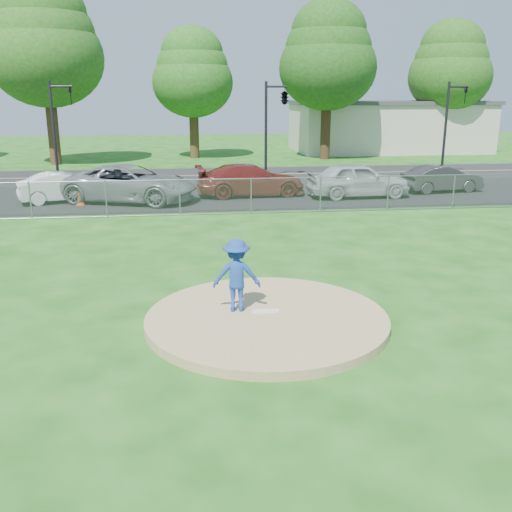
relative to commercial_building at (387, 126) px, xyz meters
The scene contains 21 objects.
ground 32.32m from the commercial_building, 119.74° to the right, with size 120.00×120.00×0.00m, color #164F11.
pitchers_mound 41.28m from the commercial_building, 112.83° to the right, with size 5.40×5.40×0.20m, color tan.
pitching_rubber 41.09m from the commercial_building, 112.94° to the right, with size 0.60×0.15×0.04m, color white.
chain_link_fence 30.56m from the commercial_building, 121.61° to the right, with size 40.00×0.06×1.50m, color gray.
parking_lot 26.89m from the commercial_building, 126.66° to the right, with size 50.00×8.00×0.01m, color black.
street 21.37m from the commercial_building, 138.81° to the right, with size 60.00×7.00×0.01m, color black.
commercial_building is the anchor object (origin of this frame).
tree_left 28.55m from the commercial_building, 165.47° to the right, with size 7.84×7.84×12.53m.
tree_center 17.99m from the commercial_building, 166.76° to the right, with size 6.16×6.16×9.84m.
tree_right 10.73m from the commercial_building, 139.40° to the right, with size 7.28×7.28×11.63m.
tree_far_right 7.00m from the commercial_building, 36.87° to the right, with size 6.72×6.72×10.74m.
traffic_signal_left 29.51m from the commercial_building, 147.13° to the right, with size 1.28×0.20×5.60m.
traffic_signal_center 20.17m from the commercial_building, 126.94° to the right, with size 1.42×2.48×5.60m.
traffic_signal_right 16.14m from the commercial_building, 96.29° to the right, with size 1.28×0.20×5.60m.
pitcher 41.13m from the commercial_building, 113.86° to the right, with size 1.07×0.62×1.66m, color #1C3F9A.
traffic_cone 32.39m from the commercial_building, 134.22° to the right, with size 0.39×0.39×0.76m, color #EA510C.
parked_car_white 32.29m from the commercial_building, 136.53° to the right, with size 1.46×4.19×1.38m, color white.
parked_car_gray 30.43m from the commercial_building, 131.94° to the right, with size 2.85×6.18×1.72m, color gray.
parked_car_darkred 26.10m from the commercial_building, 123.90° to the right, with size 2.19×5.38×1.56m, color maroon.
parked_car_pearl 24.54m from the commercial_building, 112.40° to the right, with size 2.00×4.97×1.69m, color #BCBEC1.
parked_car_charcoal 22.18m from the commercial_building, 101.89° to the right, with size 1.44×4.12×1.36m, color #2A2A2D.
Camera 1 is at (-1.66, -11.71, 4.97)m, focal length 40.00 mm.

